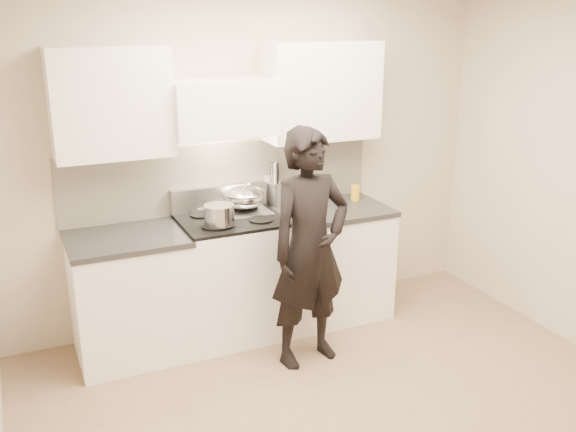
{
  "coord_description": "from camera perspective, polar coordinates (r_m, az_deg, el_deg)",
  "views": [
    {
      "loc": [
        -1.78,
        -2.89,
        2.43
      ],
      "look_at": [
        -0.0,
        1.05,
        1.03
      ],
      "focal_mm": 40.0,
      "sensor_mm": 36.0,
      "label": 1
    }
  ],
  "objects": [
    {
      "name": "ground_plane",
      "position": [
        4.18,
        6.25,
        -17.79
      ],
      "size": [
        4.0,
        4.0,
        0.0
      ],
      "primitive_type": "plane",
      "color": "#876D53"
    },
    {
      "name": "room_shell",
      "position": [
        3.79,
        3.46,
        5.18
      ],
      "size": [
        4.04,
        3.54,
        2.7
      ],
      "color": "#C0B19A",
      "rests_on": "ground"
    },
    {
      "name": "stove",
      "position": [
        4.97,
        -4.95,
        -5.35
      ],
      "size": [
        0.76,
        0.65,
        0.96
      ],
      "color": "white",
      "rests_on": "ground"
    },
    {
      "name": "counter_right",
      "position": [
        5.28,
        3.59,
        -4.04
      ],
      "size": [
        0.92,
        0.67,
        0.92
      ],
      "color": "white",
      "rests_on": "ground"
    },
    {
      "name": "counter_left",
      "position": [
        4.8,
        -13.82,
        -6.88
      ],
      "size": [
        0.82,
        0.67,
        0.92
      ],
      "color": "white",
      "rests_on": "ground"
    },
    {
      "name": "wok",
      "position": [
        4.95,
        -3.95,
        1.66
      ],
      "size": [
        0.33,
        0.41,
        0.27
      ],
      "color": "silver",
      "rests_on": "stove"
    },
    {
      "name": "stock_pot",
      "position": [
        4.6,
        -6.13,
        0.11
      ],
      "size": [
        0.31,
        0.25,
        0.15
      ],
      "color": "silver",
      "rests_on": "stove"
    },
    {
      "name": "utensil_crock",
      "position": [
        5.16,
        -1.12,
        2.13
      ],
      "size": [
        0.13,
        0.13,
        0.35
      ],
      "color": "silver",
      "rests_on": "counter_right"
    },
    {
      "name": "spice_jar",
      "position": [
        5.2,
        1.61,
        1.64
      ],
      "size": [
        0.05,
        0.05,
        0.11
      ],
      "color": "orange",
      "rests_on": "counter_right"
    },
    {
      "name": "oil_glass",
      "position": [
        5.33,
        5.99,
        2.05
      ],
      "size": [
        0.07,
        0.07,
        0.13
      ],
      "color": "gold",
      "rests_on": "counter_right"
    },
    {
      "name": "person",
      "position": [
        4.44,
        1.94,
        -2.93
      ],
      "size": [
        0.68,
        0.5,
        1.7
      ],
      "primitive_type": "imported",
      "rotation": [
        0.0,
        0.0,
        0.15
      ],
      "color": "black",
      "rests_on": "ground"
    }
  ]
}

